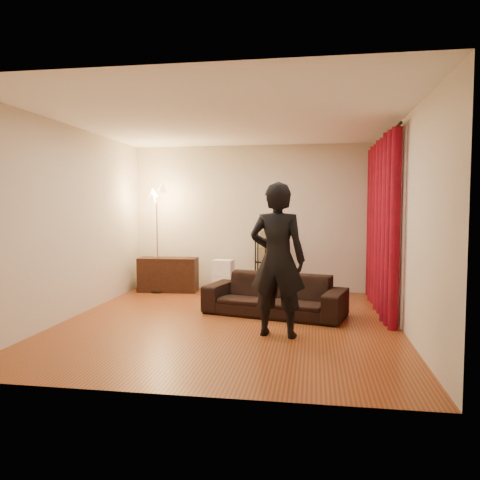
% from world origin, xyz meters
% --- Properties ---
extents(floor, '(5.00, 5.00, 0.00)m').
position_xyz_m(floor, '(0.00, 0.00, 0.00)').
color(floor, brown).
rests_on(floor, ground).
extents(ceiling, '(5.00, 5.00, 0.00)m').
position_xyz_m(ceiling, '(0.00, 0.00, 2.70)').
color(ceiling, white).
rests_on(ceiling, ground).
extents(wall_back, '(5.00, 0.00, 5.00)m').
position_xyz_m(wall_back, '(0.00, 2.50, 1.35)').
color(wall_back, beige).
rests_on(wall_back, ground).
extents(wall_front, '(5.00, 0.00, 5.00)m').
position_xyz_m(wall_front, '(0.00, -2.50, 1.35)').
color(wall_front, beige).
rests_on(wall_front, ground).
extents(wall_left, '(0.00, 5.00, 5.00)m').
position_xyz_m(wall_left, '(-2.25, 0.00, 1.35)').
color(wall_left, beige).
rests_on(wall_left, ground).
extents(wall_right, '(0.00, 5.00, 5.00)m').
position_xyz_m(wall_right, '(2.25, 0.00, 1.35)').
color(wall_right, beige).
rests_on(wall_right, ground).
extents(curtain_rod, '(0.04, 2.65, 0.04)m').
position_xyz_m(curtain_rod, '(2.15, 1.12, 2.58)').
color(curtain_rod, black).
rests_on(curtain_rod, wall_right).
extents(curtain, '(0.22, 2.65, 2.55)m').
position_xyz_m(curtain, '(2.13, 1.12, 1.28)').
color(curtain, maroon).
rests_on(curtain, ground).
extents(sofa, '(2.14, 1.27, 0.59)m').
position_xyz_m(sofa, '(0.57, 0.52, 0.29)').
color(sofa, black).
rests_on(sofa, ground).
extents(person, '(0.74, 0.54, 1.86)m').
position_xyz_m(person, '(0.69, -0.58, 0.93)').
color(person, black).
rests_on(person, ground).
extents(media_cabinet, '(1.10, 0.46, 0.63)m').
position_xyz_m(media_cabinet, '(-1.53, 2.10, 0.31)').
color(media_cabinet, black).
rests_on(media_cabinet, ground).
extents(storage_boxes, '(0.40, 0.34, 0.60)m').
position_xyz_m(storage_boxes, '(-0.51, 2.19, 0.30)').
color(storage_boxes, silver).
rests_on(storage_boxes, ground).
extents(wire_shelf, '(0.62, 0.52, 1.16)m').
position_xyz_m(wire_shelf, '(0.37, 2.18, 0.58)').
color(wire_shelf, black).
rests_on(wire_shelf, ground).
extents(floor_lamp, '(0.44, 0.44, 1.93)m').
position_xyz_m(floor_lamp, '(-1.70, 1.99, 0.96)').
color(floor_lamp, silver).
rests_on(floor_lamp, ground).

